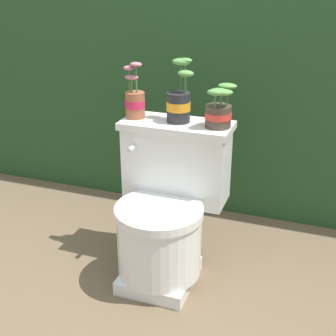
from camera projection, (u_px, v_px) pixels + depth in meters
ground_plane at (175, 282)px, 2.02m from camera, size 12.00×12.00×0.00m
hedge_backdrop at (236, 88)px, 2.70m from camera, size 3.43×0.73×1.22m
toilet at (166, 209)px, 1.98m from camera, size 0.47×0.50×0.66m
potted_plant_left at (135, 100)px, 1.98m from camera, size 0.09×0.08×0.24m
potted_plant_midleft at (179, 100)px, 1.93m from camera, size 0.11×0.12×0.26m
potted_plant_middle at (219, 111)px, 1.87m from camera, size 0.12×0.11×0.18m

